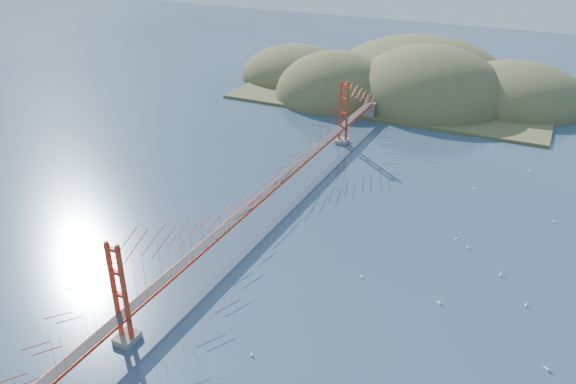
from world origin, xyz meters
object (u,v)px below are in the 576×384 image
at_px(bridge, 266,168).
at_px(sailboat_2, 547,368).
at_px(sailboat_1, 439,302).
at_px(sailboat_0, 361,276).

relative_size(bridge, sailboat_2, 136.74).
bearing_deg(sailboat_1, sailboat_2, -25.95).
distance_m(bridge, sailboat_0, 21.07).
xyz_separation_m(sailboat_0, sailboat_2, (20.88, -6.40, 0.01)).
distance_m(sailboat_1, sailboat_0, 9.40).
xyz_separation_m(bridge, sailboat_1, (27.02, -10.02, -6.85)).
relative_size(sailboat_0, sailboat_2, 0.88).
height_order(sailboat_1, sailboat_2, sailboat_1).
bearing_deg(bridge, sailboat_2, -22.07).
xyz_separation_m(bridge, sailboat_2, (38.54, -15.63, -6.86)).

